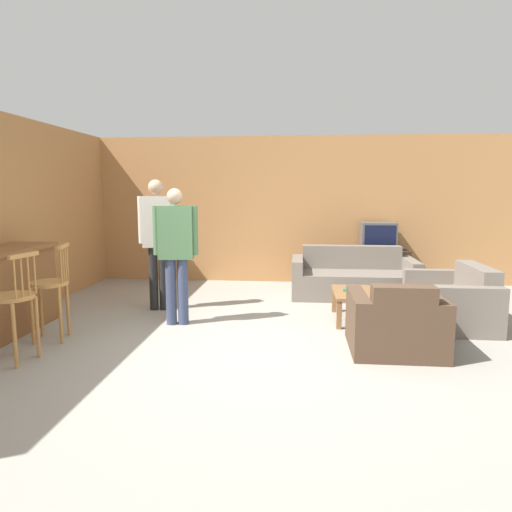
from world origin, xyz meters
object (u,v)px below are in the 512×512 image
object	(u,v)px
tv	(378,236)
person_by_counter	(176,248)
bar_chair_near	(13,304)
person_by_window	(157,236)
loveseat_right	(452,302)
tv_unit	(377,268)
coffee_table	(357,296)
armchair_near	(395,325)
bar_chair_mid	(51,289)
couch_far	(353,279)
book_on_table	(350,289)

from	to	relation	value
tv	person_by_counter	world-z (taller)	person_by_counter
bar_chair_near	person_by_window	world-z (taller)	person_by_window
person_by_counter	loveseat_right	bearing A→B (deg)	5.93
bar_chair_near	loveseat_right	world-z (taller)	bar_chair_near
tv_unit	person_by_window	bearing A→B (deg)	-150.38
person_by_window	tv_unit	bearing A→B (deg)	29.62
loveseat_right	tv	bearing A→B (deg)	104.61
person_by_counter	bar_chair_near	bearing A→B (deg)	-131.28
person_by_counter	person_by_window	bearing A→B (deg)	123.57
tv	person_by_window	xyz separation A→B (m)	(-3.27, -1.85, 0.16)
coffee_table	person_by_window	xyz separation A→B (m)	(-2.67, 0.29, 0.72)
armchair_near	tv	bearing A→B (deg)	84.02
bar_chair_near	person_by_counter	world-z (taller)	person_by_counter
armchair_near	tv_unit	distance (m)	3.28
coffee_table	bar_chair_near	bearing A→B (deg)	-153.00
loveseat_right	coffee_table	xyz separation A→B (m)	(-1.16, 0.02, 0.05)
bar_chair_near	person_by_counter	xyz separation A→B (m)	(1.21, 1.38, 0.38)
tv_unit	bar_chair_mid	bearing A→B (deg)	-141.20
loveseat_right	bar_chair_near	bearing A→B (deg)	-159.36
armchair_near	loveseat_right	xyz separation A→B (m)	(0.91, 1.09, -0.00)
tv	person_by_window	distance (m)	3.76
couch_far	person_by_counter	distance (m)	3.01
bar_chair_near	armchair_near	distance (m)	3.76
armchair_near	loveseat_right	world-z (taller)	armchair_near
bar_chair_mid	loveseat_right	size ratio (longest dim) A/B	0.82
bar_chair_mid	person_by_counter	distance (m)	1.46
armchair_near	person_by_counter	distance (m)	2.68
loveseat_right	person_by_window	size ratio (longest dim) A/B	0.73
tv_unit	tv	xyz separation A→B (m)	(0.00, -0.00, 0.56)
bar_chair_mid	person_by_counter	xyz separation A→B (m)	(1.21, 0.72, 0.38)
loveseat_right	person_by_window	bearing A→B (deg)	175.30
bar_chair_mid	tv	bearing A→B (deg)	38.77
tv_unit	person_by_counter	size ratio (longest dim) A/B	0.62
bar_chair_near	person_by_window	xyz separation A→B (m)	(0.77, 2.05, 0.47)
bar_chair_near	tv_unit	world-z (taller)	bar_chair_near
coffee_table	tv_unit	world-z (taller)	tv_unit
book_on_table	bar_chair_mid	bearing A→B (deg)	-161.27
person_by_window	person_by_counter	world-z (taller)	person_by_window
tv_unit	person_by_counter	bearing A→B (deg)	-138.22
tv	couch_far	bearing A→B (deg)	-123.26
loveseat_right	tv_unit	world-z (taller)	loveseat_right
bar_chair_near	coffee_table	bearing A→B (deg)	27.00
person_by_window	person_by_counter	size ratio (longest dim) A/B	1.07
couch_far	coffee_table	distance (m)	1.40
armchair_near	person_by_counter	size ratio (longest dim) A/B	0.55
armchair_near	book_on_table	xyz separation A→B (m)	(-0.34, 1.15, 0.11)
bar_chair_near	loveseat_right	bearing A→B (deg)	20.64
armchair_near	coffee_table	world-z (taller)	armchair_near
tv_unit	person_by_counter	world-z (taller)	person_by_counter
tv_unit	tv	size ratio (longest dim) A/B	1.80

